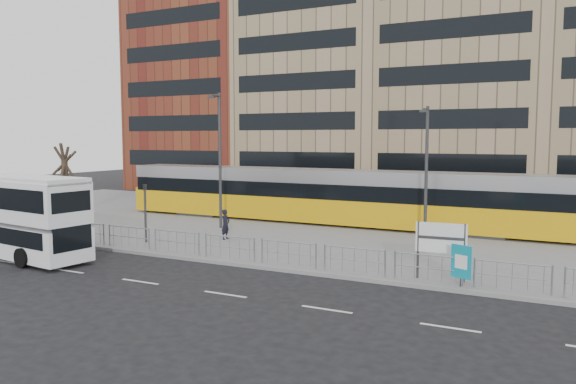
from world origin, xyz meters
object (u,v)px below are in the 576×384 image
at_px(double_decker_bus, 9,212).
at_px(station_sign, 441,241).
at_px(tram, 326,196).
at_px(bare_tree, 64,142).
at_px(traffic_light_west, 145,205).
at_px(lamp_post_west, 219,155).
at_px(lamp_post_east, 426,166).
at_px(ad_panel, 461,262).
at_px(pedestrian, 226,224).

height_order(double_decker_bus, station_sign, double_decker_bus).
relative_size(double_decker_bus, tram, 0.34).
distance_m(double_decker_bus, bare_tree, 13.28).
bearing_deg(traffic_light_west, tram, 47.12).
bearing_deg(lamp_post_west, tram, 43.60).
bearing_deg(station_sign, lamp_post_west, 151.43).
xyz_separation_m(lamp_post_east, bare_tree, (-24.64, -2.76, 1.28)).
relative_size(ad_panel, pedestrian, 0.95).
xyz_separation_m(tram, station_sign, (9.75, -11.53, -0.20)).
bearing_deg(lamp_post_east, bare_tree, -173.61).
height_order(tram, ad_panel, tram).
distance_m(ad_panel, pedestrian, 13.91).
height_order(tram, bare_tree, bare_tree).
height_order(station_sign, traffic_light_west, traffic_light_west).
bearing_deg(ad_panel, tram, 154.85).
height_order(double_decker_bus, ad_panel, double_decker_bus).
xyz_separation_m(double_decker_bus, lamp_post_west, (4.83, 10.85, 2.53)).
relative_size(tram, ad_panel, 18.97).
relative_size(station_sign, traffic_light_west, 0.72).
height_order(double_decker_bus, tram, double_decker_bus).
bearing_deg(pedestrian, lamp_post_west, 38.33).
height_order(traffic_light_west, lamp_post_east, lamp_post_east).
relative_size(station_sign, lamp_post_west, 0.27).
height_order(station_sign, pedestrian, station_sign).
xyz_separation_m(lamp_post_west, bare_tree, (-12.60, -0.60, 0.77)).
relative_size(station_sign, lamp_post_east, 0.31).
bearing_deg(double_decker_bus, lamp_post_east, 44.43).
distance_m(ad_panel, lamp_post_west, 17.67).
relative_size(tram, pedestrian, 18.09).
bearing_deg(pedestrian, ad_panel, -107.77).
height_order(pedestrian, lamp_post_east, lamp_post_east).
bearing_deg(station_sign, traffic_light_west, 172.36).
xyz_separation_m(pedestrian, traffic_light_west, (-3.29, -2.65, 1.15)).
bearing_deg(lamp_post_west, station_sign, -24.64).
distance_m(lamp_post_east, bare_tree, 24.83).
xyz_separation_m(double_decker_bus, pedestrian, (7.25, 7.75, -1.14)).
distance_m(double_decker_bus, lamp_post_west, 12.14).
bearing_deg(pedestrian, traffic_light_west, 129.23).
bearing_deg(ad_panel, double_decker_bus, -146.78).
xyz_separation_m(double_decker_bus, tram, (9.83, 15.61, -0.21)).
bearing_deg(traffic_light_west, ad_panel, -19.47).
xyz_separation_m(double_decker_bus, station_sign, (19.58, 4.08, -0.41)).
relative_size(double_decker_bus, bare_tree, 1.37).
relative_size(double_decker_bus, lamp_post_west, 1.21).
bearing_deg(ad_panel, bare_tree, -169.86).
relative_size(double_decker_bus, ad_panel, 6.36).
xyz_separation_m(double_decker_bus, ad_panel, (20.47, 3.42, -1.04)).
bearing_deg(double_decker_bus, station_sign, 18.58).
bearing_deg(bare_tree, lamp_post_west, 2.71).
bearing_deg(traffic_light_west, lamp_post_east, 17.81).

